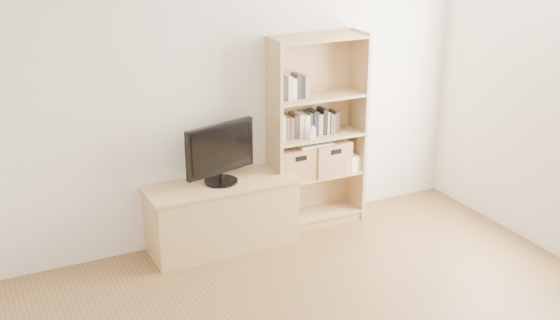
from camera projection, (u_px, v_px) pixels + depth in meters
back_wall at (236, 94)px, 6.07m from camera, size 4.50×0.02×2.60m
tv_stand at (222, 216)px, 6.11m from camera, size 1.27×0.48×0.58m
bookshelf at (317, 132)px, 6.37m from camera, size 0.90×0.33×1.79m
television at (220, 153)px, 5.91m from camera, size 0.66×0.22×0.52m
books_row_mid at (316, 121)px, 6.36m from camera, size 0.89×0.19×0.24m
books_row_upper at (297, 87)px, 6.16m from camera, size 0.35×0.13×0.18m
baby_monitor at (313, 134)px, 6.24m from camera, size 0.06×0.04×0.10m
basket_left at (294, 162)px, 6.36m from camera, size 0.36×0.30×0.29m
basket_right at (327, 156)px, 6.50m from camera, size 0.38×0.31×0.30m
laptop at (312, 143)px, 6.37m from camera, size 0.32×0.23×0.02m
magazine_stack at (345, 162)px, 6.61m from camera, size 0.23×0.29×0.12m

